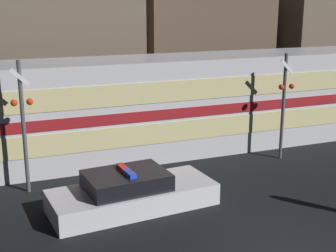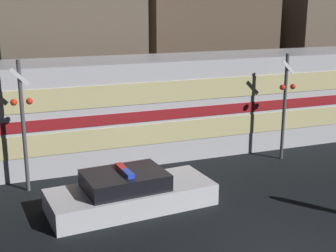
% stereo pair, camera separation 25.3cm
% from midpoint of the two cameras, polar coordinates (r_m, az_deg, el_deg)
% --- Properties ---
extents(train, '(22.83, 2.87, 3.78)m').
position_cam_midpoint_polar(train, '(18.85, 2.73, 2.81)').
color(train, silver).
rests_on(train, ground_plane).
extents(police_car, '(4.92, 2.25, 1.23)m').
position_cam_midpoint_polar(police_car, '(13.75, -5.02, -8.17)').
color(police_car, silver).
rests_on(police_car, ground_plane).
extents(crossing_signal_near, '(0.66, 0.29, 4.02)m').
position_cam_midpoint_polar(crossing_signal_near, '(17.94, 13.56, 2.90)').
color(crossing_signal_near, '#4C4C51').
rests_on(crossing_signal_near, ground_plane).
extents(crossing_signal_far, '(0.66, 0.29, 4.17)m').
position_cam_midpoint_polar(crossing_signal_far, '(14.94, -17.70, 0.54)').
color(crossing_signal_far, '#4C4C51').
rests_on(crossing_signal_far, ground_plane).
extents(building_left, '(6.35, 4.10, 8.55)m').
position_cam_midpoint_polar(building_left, '(22.62, -12.47, 10.61)').
color(building_left, brown).
rests_on(building_left, ground_plane).
extents(building_center, '(7.01, 5.43, 9.88)m').
position_cam_midpoint_polar(building_center, '(26.71, 3.19, 12.94)').
color(building_center, brown).
rests_on(building_center, ground_plane).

